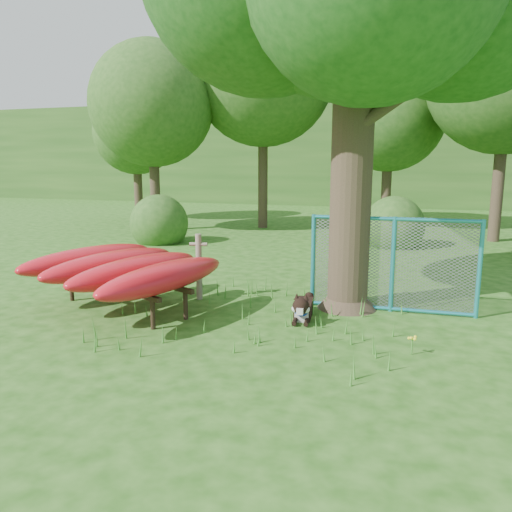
% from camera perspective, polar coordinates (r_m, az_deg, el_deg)
% --- Properties ---
extents(ground, '(80.00, 80.00, 0.00)m').
position_cam_1_polar(ground, '(7.24, -4.48, -9.40)').
color(ground, '#1B4A0E').
rests_on(ground, ground).
extents(wooden_post, '(0.33, 0.13, 1.21)m').
position_cam_1_polar(wooden_post, '(9.12, -6.54, -1.03)').
color(wooden_post, '#6E6452').
rests_on(wooden_post, ground).
extents(kayak_rack, '(3.43, 3.71, 0.96)m').
position_cam_1_polar(kayak_rack, '(8.71, -14.91, -1.27)').
color(kayak_rack, black).
rests_on(kayak_rack, ground).
extents(husky_dog, '(0.37, 1.14, 0.51)m').
position_cam_1_polar(husky_dog, '(8.07, 5.39, -5.96)').
color(husky_dog, black).
rests_on(husky_dog, ground).
extents(fence_section, '(2.75, 0.15, 2.67)m').
position_cam_1_polar(fence_section, '(8.60, 15.34, -0.97)').
color(fence_section, teal).
rests_on(fence_section, ground).
extents(wildflower_clump, '(0.12, 0.10, 0.26)m').
position_cam_1_polar(wildflower_clump, '(6.90, 17.45, -9.10)').
color(wildflower_clump, '#41842B').
rests_on(wildflower_clump, ground).
extents(bg_tree_a, '(4.40, 4.40, 6.70)m').
position_cam_1_polar(bg_tree_a, '(18.77, -11.82, 16.60)').
color(bg_tree_a, '#33281C').
rests_on(bg_tree_a, ground).
extents(bg_tree_b, '(5.20, 5.20, 8.22)m').
position_cam_1_polar(bg_tree_b, '(19.38, 0.82, 19.98)').
color(bg_tree_b, '#33281C').
rests_on(bg_tree_b, ground).
extents(bg_tree_c, '(4.00, 4.00, 6.12)m').
position_cam_1_polar(bg_tree_c, '(19.39, 15.03, 15.15)').
color(bg_tree_c, '#33281C').
rests_on(bg_tree_c, ground).
extents(bg_tree_d, '(4.80, 4.80, 7.50)m').
position_cam_1_polar(bg_tree_d, '(17.64, 26.83, 18.07)').
color(bg_tree_d, '#33281C').
rests_on(bg_tree_d, ground).
extents(bg_tree_f, '(3.60, 3.60, 5.55)m').
position_cam_1_polar(bg_tree_f, '(22.54, -13.58, 13.58)').
color(bg_tree_f, '#33281C').
rests_on(bg_tree_f, ground).
extents(shrub_left, '(1.80, 1.80, 1.80)m').
position_cam_1_polar(shrub_left, '(15.94, -10.93, 1.53)').
color(shrub_left, '#254E19').
rests_on(shrub_left, ground).
extents(shrub_mid, '(1.80, 1.80, 1.80)m').
position_cam_1_polar(shrub_mid, '(15.50, 15.35, 1.09)').
color(shrub_mid, '#254E19').
rests_on(shrub_mid, ground).
extents(wooded_hillside, '(80.00, 12.00, 6.00)m').
position_cam_1_polar(wooded_hillside, '(34.39, 13.75, 11.26)').
color(wooded_hillside, '#254E19').
rests_on(wooded_hillside, ground).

